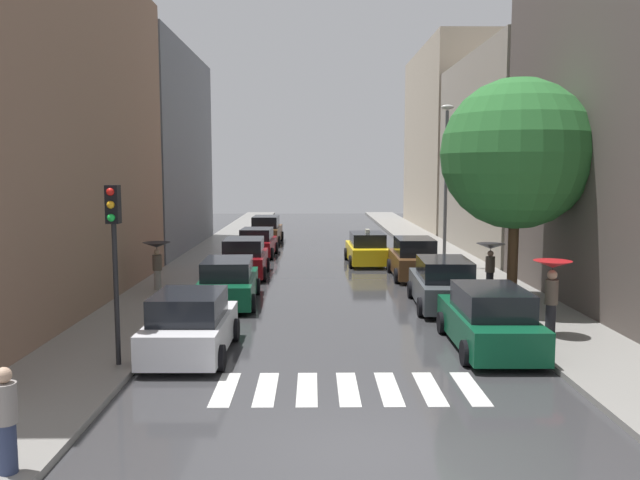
# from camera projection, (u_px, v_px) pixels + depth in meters

# --- Properties ---
(ground_plane) EXTENTS (28.00, 72.00, 0.04)m
(ground_plane) POSITION_uv_depth(u_px,v_px,m) (327.00, 259.00, 34.52)
(ground_plane) COLOR #363639
(sidewalk_left) EXTENTS (3.00, 72.00, 0.15)m
(sidewalk_left) POSITION_uv_depth(u_px,v_px,m) (208.00, 257.00, 34.44)
(sidewalk_left) COLOR gray
(sidewalk_left) RESTS_ON ground
(sidewalk_right) EXTENTS (3.00, 72.00, 0.15)m
(sidewalk_right) POSITION_uv_depth(u_px,v_px,m) (446.00, 257.00, 34.58)
(sidewalk_right) COLOR gray
(sidewalk_right) RESTS_ON ground
(crosswalk_stripes) EXTENTS (5.85, 2.20, 0.01)m
(crosswalk_stripes) POSITION_uv_depth(u_px,v_px,m) (348.00, 389.00, 13.97)
(crosswalk_stripes) COLOR silver
(crosswalk_stripes) RESTS_ON ground
(building_left_mid) EXTENTS (6.00, 14.82, 11.89)m
(building_left_mid) POSITION_uv_depth(u_px,v_px,m) (142.00, 151.00, 37.89)
(building_left_mid) COLOR slate
(building_left_mid) RESTS_ON ground
(building_right_mid) EXTENTS (6.00, 14.87, 11.30)m
(building_right_mid) POSITION_uv_depth(u_px,v_px,m) (517.00, 155.00, 36.50)
(building_right_mid) COLOR #9E9384
(building_right_mid) RESTS_ON ground
(building_right_far) EXTENTS (6.00, 16.56, 14.64)m
(building_right_far) POSITION_uv_depth(u_px,v_px,m) (455.00, 139.00, 52.69)
(building_right_far) COLOR #B2A38C
(building_right_far) RESTS_ON ground
(parked_car_left_nearest) EXTENTS (2.17, 4.08, 1.69)m
(parked_car_left_nearest) POSITION_uv_depth(u_px,v_px,m) (190.00, 326.00, 16.43)
(parked_car_left_nearest) COLOR silver
(parked_car_left_nearest) RESTS_ON ground
(parked_car_left_second) EXTENTS (2.24, 4.72, 1.64)m
(parked_car_left_second) POSITION_uv_depth(u_px,v_px,m) (228.00, 283.00, 22.81)
(parked_car_left_second) COLOR #0C4C2D
(parked_car_left_second) RESTS_ON ground
(parked_car_left_third) EXTENTS (2.19, 4.32, 1.74)m
(parked_car_left_third) POSITION_uv_depth(u_px,v_px,m) (244.00, 259.00, 28.71)
(parked_car_left_third) COLOR maroon
(parked_car_left_third) RESTS_ON ground
(parked_car_left_fourth) EXTENTS (2.20, 4.08, 1.58)m
(parked_car_left_fourth) POSITION_uv_depth(u_px,v_px,m) (257.00, 243.00, 35.40)
(parked_car_left_fourth) COLOR maroon
(parked_car_left_fourth) RESTS_ON ground
(parked_car_left_fifth) EXTENTS (2.10, 4.78, 1.82)m
(parked_car_left_fifth) POSITION_uv_depth(u_px,v_px,m) (266.00, 231.00, 41.53)
(parked_car_left_fifth) COLOR brown
(parked_car_left_fifth) RESTS_ON ground
(parked_car_right_nearest) EXTENTS (2.15, 4.74, 1.70)m
(parked_car_right_nearest) POSITION_uv_depth(u_px,v_px,m) (489.00, 320.00, 17.04)
(parked_car_right_nearest) COLOR #0C4C2D
(parked_car_right_nearest) RESTS_ON ground
(parked_car_right_second) EXTENTS (2.27, 4.74, 1.74)m
(parked_car_right_second) POSITION_uv_depth(u_px,v_px,m) (443.00, 284.00, 22.23)
(parked_car_right_second) COLOR #474C51
(parked_car_right_second) RESTS_ON ground
(parked_car_right_third) EXTENTS (2.07, 4.32, 1.81)m
(parked_car_right_third) POSITION_uv_depth(u_px,v_px,m) (414.00, 259.00, 28.30)
(parked_car_right_third) COLOR brown
(parked_car_right_third) RESTS_ON ground
(taxi_midroad) EXTENTS (2.17, 4.48, 1.81)m
(taxi_midroad) POSITION_uv_depth(u_px,v_px,m) (367.00, 249.00, 32.51)
(taxi_midroad) COLOR yellow
(taxi_midroad) RESTS_ON ground
(pedestrian_foreground) EXTENTS (0.36, 0.36, 1.68)m
(pedestrian_foreground) POSITION_uv_depth(u_px,v_px,m) (6.00, 418.00, 9.70)
(pedestrian_foreground) COLOR navy
(pedestrian_foreground) RESTS_ON sidewalk_left
(pedestrian_near_tree) EXTENTS (1.06, 1.06, 1.86)m
(pedestrian_near_tree) POSITION_uv_depth(u_px,v_px,m) (157.00, 254.00, 24.70)
(pedestrian_near_tree) COLOR gray
(pedestrian_near_tree) RESTS_ON sidewalk_left
(pedestrian_by_kerb) EXTENTS (1.06, 1.06, 2.13)m
(pedestrian_by_kerb) POSITION_uv_depth(u_px,v_px,m) (552.00, 281.00, 17.80)
(pedestrian_by_kerb) COLOR black
(pedestrian_by_kerb) RESTS_ON sidewalk_right
(pedestrian_far_side) EXTENTS (1.10, 1.10, 1.85)m
(pedestrian_far_side) POSITION_uv_depth(u_px,v_px,m) (490.00, 255.00, 24.27)
(pedestrian_far_side) COLOR black
(pedestrian_far_side) RESTS_ON sidewalk_right
(street_tree_right) EXTENTS (5.16, 5.16, 7.78)m
(street_tree_right) POSITION_uv_depth(u_px,v_px,m) (516.00, 154.00, 21.69)
(street_tree_right) COLOR #513823
(street_tree_right) RESTS_ON sidewalk_right
(traffic_light_left_corner) EXTENTS (0.30, 0.42, 4.30)m
(traffic_light_left_corner) POSITION_uv_depth(u_px,v_px,m) (114.00, 235.00, 14.91)
(traffic_light_left_corner) COLOR black
(traffic_light_left_corner) RESTS_ON sidewalk_left
(lamp_post_right) EXTENTS (0.60, 0.28, 7.70)m
(lamp_post_right) POSITION_uv_depth(u_px,v_px,m) (446.00, 175.00, 30.12)
(lamp_post_right) COLOR #595B60
(lamp_post_right) RESTS_ON sidewalk_right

